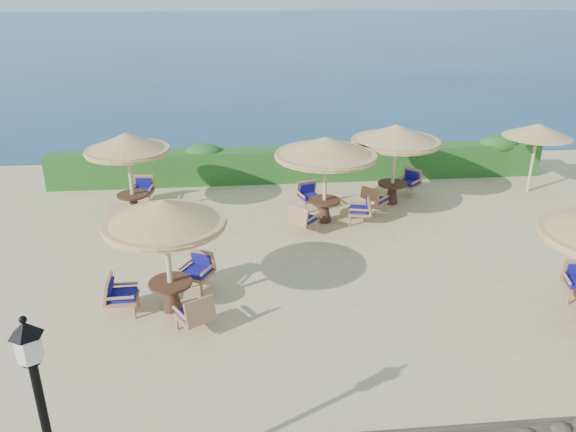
{
  "coord_description": "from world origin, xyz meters",
  "views": [
    {
      "loc": [
        -2.36,
        -12.39,
        6.84
      ],
      "look_at": [
        -1.09,
        0.7,
        1.3
      ],
      "focal_mm": 35.0,
      "sensor_mm": 36.0,
      "label": 1
    }
  ],
  "objects_px": {
    "cafe_set_2": "(128,155)",
    "cafe_set_3": "(326,160)",
    "extra_parasol": "(538,131)",
    "cafe_set_4": "(396,144)",
    "cafe_set_0": "(166,234)"
  },
  "relations": [
    {
      "from": "cafe_set_0",
      "to": "cafe_set_4",
      "type": "distance_m",
      "value": 8.88
    },
    {
      "from": "extra_parasol",
      "to": "cafe_set_2",
      "type": "height_order",
      "value": "cafe_set_2"
    },
    {
      "from": "extra_parasol",
      "to": "cafe_set_4",
      "type": "height_order",
      "value": "cafe_set_4"
    },
    {
      "from": "extra_parasol",
      "to": "cafe_set_4",
      "type": "relative_size",
      "value": 0.85
    },
    {
      "from": "cafe_set_3",
      "to": "cafe_set_4",
      "type": "height_order",
      "value": "same"
    },
    {
      "from": "cafe_set_2",
      "to": "cafe_set_3",
      "type": "bearing_deg",
      "value": -10.27
    },
    {
      "from": "extra_parasol",
      "to": "cafe_set_4",
      "type": "bearing_deg",
      "value": -172.62
    },
    {
      "from": "cafe_set_2",
      "to": "cafe_set_4",
      "type": "bearing_deg",
      "value": 1.55
    },
    {
      "from": "cafe_set_3",
      "to": "cafe_set_4",
      "type": "relative_size",
      "value": 1.07
    },
    {
      "from": "cafe_set_2",
      "to": "cafe_set_4",
      "type": "distance_m",
      "value": 8.33
    },
    {
      "from": "cafe_set_3",
      "to": "cafe_set_4",
      "type": "bearing_deg",
      "value": 27.67
    },
    {
      "from": "cafe_set_3",
      "to": "cafe_set_4",
      "type": "xyz_separation_m",
      "value": [
        2.46,
        1.29,
        0.06
      ]
    },
    {
      "from": "cafe_set_2",
      "to": "cafe_set_3",
      "type": "height_order",
      "value": "same"
    },
    {
      "from": "cafe_set_2",
      "to": "extra_parasol",
      "type": "bearing_deg",
      "value": 3.77
    },
    {
      "from": "cafe_set_0",
      "to": "cafe_set_3",
      "type": "relative_size",
      "value": 0.91
    }
  ]
}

